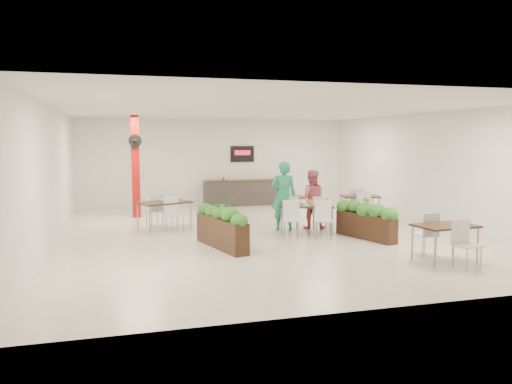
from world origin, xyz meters
TOP-DOWN VIEW (x-y plane):
  - ground at (0.00, 0.00)m, footprint 12.00×12.00m
  - room_shell at (0.00, 0.00)m, footprint 10.10×12.10m
  - red_column at (-3.00, 3.79)m, footprint 0.40×0.41m
  - service_counter at (1.00, 5.65)m, footprint 3.00×0.64m
  - main_table at (1.13, -0.27)m, footprint 1.68×1.93m
  - diner_man at (0.74, 0.38)m, footprint 0.79×0.64m
  - diner_woman at (1.54, 0.38)m, footprint 0.94×0.83m
  - planter_left at (-1.34, -1.35)m, footprint 0.81×2.11m
  - planter_right at (2.31, -1.28)m, footprint 0.82×1.89m
  - side_table_a at (-2.35, 1.45)m, footprint 1.57×1.66m
  - side_table_b at (3.50, 1.32)m, footprint 1.22×1.67m
  - side_table_c at (2.69, -3.84)m, footprint 1.24×1.65m

SIDE VIEW (x-z plane):
  - ground at x=0.00m, z-range 0.00..0.00m
  - service_counter at x=1.00m, z-range -0.61..1.59m
  - planter_right at x=2.31m, z-range -0.01..1.01m
  - planter_left at x=-1.34m, z-range -0.03..1.10m
  - side_table_b at x=3.50m, z-range 0.16..1.08m
  - side_table_c at x=2.69m, z-range 0.16..1.09m
  - main_table at x=1.13m, z-range 0.17..1.10m
  - side_table_a at x=-2.35m, z-range 0.18..1.10m
  - diner_woman at x=1.54m, z-range 0.00..1.62m
  - diner_man at x=0.74m, z-range 0.00..1.86m
  - red_column at x=-3.00m, z-range 0.04..3.24m
  - room_shell at x=0.00m, z-range 0.40..3.62m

